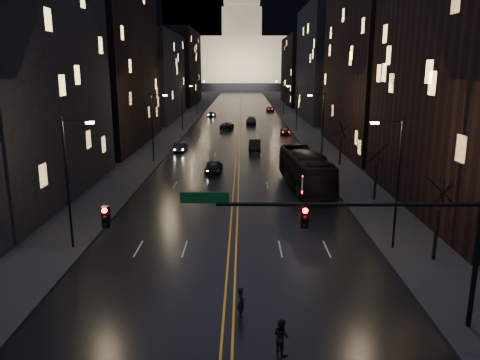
{
  "coord_description": "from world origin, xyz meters",
  "views": [
    {
      "loc": [
        0.71,
        -20.15,
        12.19
      ],
      "look_at": [
        0.5,
        12.75,
        4.24
      ],
      "focal_mm": 35.0,
      "sensor_mm": 36.0,
      "label": 1
    }
  ],
  "objects_px": {
    "traffic_signal": "(357,228)",
    "oncoming_car_b": "(181,147)",
    "bus": "(305,170)",
    "pedestrian_b": "(281,336)",
    "receding_car_a": "(255,145)",
    "pedestrian_a": "(241,302)",
    "oncoming_car_a": "(214,166)"
  },
  "relations": [
    {
      "from": "traffic_signal",
      "to": "receding_car_a",
      "type": "xyz_separation_m",
      "value": [
        -3.41,
        49.24,
        -4.28
      ]
    },
    {
      "from": "oncoming_car_a",
      "to": "pedestrian_a",
      "type": "distance_m",
      "value": 33.14
    },
    {
      "from": "oncoming_car_b",
      "to": "pedestrian_a",
      "type": "xyz_separation_m",
      "value": [
        9.12,
        -46.8,
        0.09
      ]
    },
    {
      "from": "pedestrian_a",
      "to": "pedestrian_b",
      "type": "relative_size",
      "value": 0.97
    },
    {
      "from": "receding_car_a",
      "to": "bus",
      "type": "bearing_deg",
      "value": -76.15
    },
    {
      "from": "receding_car_a",
      "to": "oncoming_car_b",
      "type": "bearing_deg",
      "value": -171.03
    },
    {
      "from": "bus",
      "to": "pedestrian_b",
      "type": "bearing_deg",
      "value": -104.69
    },
    {
      "from": "bus",
      "to": "pedestrian_b",
      "type": "distance_m",
      "value": 29.41
    },
    {
      "from": "pedestrian_b",
      "to": "oncoming_car_b",
      "type": "bearing_deg",
      "value": -20.6
    },
    {
      "from": "bus",
      "to": "oncoming_car_b",
      "type": "xyz_separation_m",
      "value": [
        -15.67,
        20.9,
        -1.19
      ]
    },
    {
      "from": "oncoming_car_b",
      "to": "pedestrian_b",
      "type": "xyz_separation_m",
      "value": [
        10.89,
        -49.89,
        0.11
      ]
    },
    {
      "from": "oncoming_car_b",
      "to": "pedestrian_b",
      "type": "relative_size",
      "value": 2.62
    },
    {
      "from": "bus",
      "to": "oncoming_car_a",
      "type": "height_order",
      "value": "bus"
    },
    {
      "from": "pedestrian_b",
      "to": "pedestrian_a",
      "type": "bearing_deg",
      "value": -3.16
    },
    {
      "from": "traffic_signal",
      "to": "receding_car_a",
      "type": "relative_size",
      "value": 3.44
    },
    {
      "from": "receding_car_a",
      "to": "pedestrian_a",
      "type": "relative_size",
      "value": 3.2
    },
    {
      "from": "bus",
      "to": "pedestrian_b",
      "type": "xyz_separation_m",
      "value": [
        -4.77,
        -29.0,
        -1.08
      ]
    },
    {
      "from": "pedestrian_a",
      "to": "receding_car_a",
      "type": "bearing_deg",
      "value": -22.83
    },
    {
      "from": "bus",
      "to": "pedestrian_a",
      "type": "bearing_deg",
      "value": -109.51
    },
    {
      "from": "pedestrian_a",
      "to": "pedestrian_b",
      "type": "bearing_deg",
      "value": -170.85
    },
    {
      "from": "traffic_signal",
      "to": "oncoming_car_a",
      "type": "height_order",
      "value": "traffic_signal"
    },
    {
      "from": "pedestrian_a",
      "to": "pedestrian_b",
      "type": "height_order",
      "value": "pedestrian_b"
    },
    {
      "from": "traffic_signal",
      "to": "oncoming_car_a",
      "type": "xyz_separation_m",
      "value": [
        -8.66,
        34.07,
        -4.32
      ]
    },
    {
      "from": "bus",
      "to": "receding_car_a",
      "type": "xyz_separation_m",
      "value": [
        -4.67,
        22.24,
        -1.06
      ]
    },
    {
      "from": "traffic_signal",
      "to": "bus",
      "type": "xyz_separation_m",
      "value": [
        1.26,
        27.0,
        -3.22
      ]
    },
    {
      "from": "pedestrian_b",
      "to": "oncoming_car_a",
      "type": "bearing_deg",
      "value": -24.8
    },
    {
      "from": "oncoming_car_a",
      "to": "receding_car_a",
      "type": "relative_size",
      "value": 0.92
    },
    {
      "from": "traffic_signal",
      "to": "pedestrian_a",
      "type": "height_order",
      "value": "traffic_signal"
    },
    {
      "from": "traffic_signal",
      "to": "oncoming_car_a",
      "type": "distance_m",
      "value": 35.41
    },
    {
      "from": "oncoming_car_b",
      "to": "pedestrian_b",
      "type": "height_order",
      "value": "pedestrian_b"
    },
    {
      "from": "traffic_signal",
      "to": "oncoming_car_b",
      "type": "distance_m",
      "value": 50.21
    },
    {
      "from": "receding_car_a",
      "to": "pedestrian_b",
      "type": "xyz_separation_m",
      "value": [
        -0.11,
        -51.24,
        -0.02
      ]
    }
  ]
}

